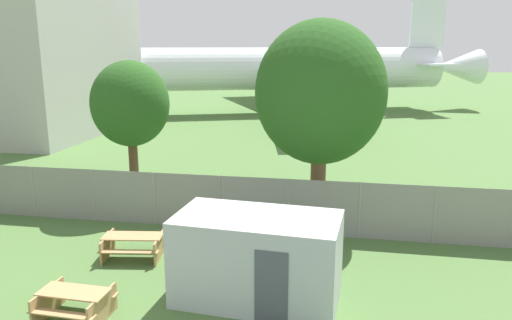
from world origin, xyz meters
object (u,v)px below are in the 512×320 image
picnic_bench_near_cabin (133,244)px  picnic_bench_open_grass (74,301)px  tree_left_of_cabin (321,93)px  portable_cabin (257,258)px  airplane (275,69)px  tree_behind_benches (130,104)px

picnic_bench_near_cabin → picnic_bench_open_grass: 3.74m
picnic_bench_open_grass → picnic_bench_near_cabin: bearing=91.2°
tree_left_of_cabin → portable_cabin: bearing=-101.9°
portable_cabin → picnic_bench_open_grass: size_ratio=2.53×
picnic_bench_near_cabin → picnic_bench_open_grass: (0.08, -3.74, -0.01)m
airplane → picnic_bench_open_grass: 38.61m
airplane → portable_cabin: airplane is taller
tree_left_of_cabin → picnic_bench_open_grass: bearing=-126.0°
airplane → portable_cabin: 37.05m
picnic_bench_near_cabin → tree_behind_benches: (-2.29, 5.40, 3.83)m
tree_behind_benches → picnic_bench_near_cabin: bearing=-67.0°
airplane → picnic_bench_near_cabin: airplane is taller
airplane → portable_cabin: bearing=77.4°
portable_cabin → tree_behind_benches: 10.42m
airplane → tree_behind_benches: size_ratio=6.83×
airplane → portable_cabin: size_ratio=9.29×
tree_left_of_cabin → airplane: bearing=101.2°
airplane → picnic_bench_open_grass: (0.44, -38.42, -3.82)m
airplane → tree_behind_benches: airplane is taller
picnic_bench_open_grass → portable_cabin: bearing=22.6°
portable_cabin → picnic_bench_near_cabin: bearing=160.9°
airplane → tree_behind_benches: bearing=66.2°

